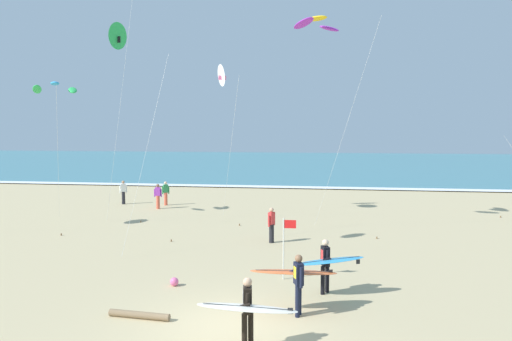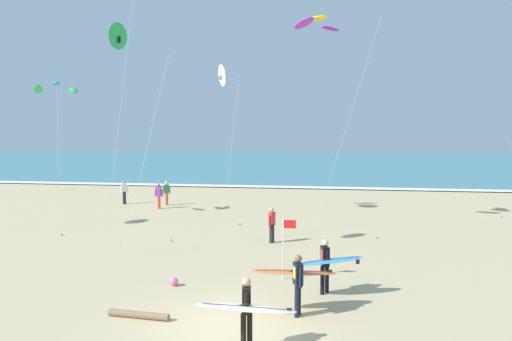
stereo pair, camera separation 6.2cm
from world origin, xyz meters
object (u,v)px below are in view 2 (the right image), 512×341
Objects in this scene: kite_delta_ivory_far at (223,76)px; driftwood_log at (139,315)px; bystander_green_top at (166,193)px; surfer_third at (327,262)px; beach_ball at (174,282)px; bystander_purple_top at (159,196)px; lifeguard_flag at (285,243)px; surfer_lead at (296,276)px; bystander_white_top at (124,192)px; bystander_red_top at (272,225)px; surfer_trailing at (246,308)px; kite_arc_cobalt_close at (56,88)px; kite_arc_golden_low at (317,24)px; kite_delta_emerald_outer at (117,38)px.

driftwood_log is (1.05, -15.45, -7.96)m from kite_delta_ivory_far.
kite_delta_ivory_far is 9.41m from bystander_green_top.
surfer_third reaches higher than beach_ball.
lifeguard_flag is (9.33, -13.60, 0.45)m from bystander_purple_top.
bystander_white_top is (-12.90, 18.23, -0.24)m from surfer_lead.
surfer_third is 1.30× the size of driftwood_log.
surfer_lead reaches higher than bystander_red_top.
lifeguard_flag reaches higher than beach_ball.
bystander_purple_top and bystander_white_top have the same top height.
surfer_lead is 1.10× the size of surfer_trailing.
surfer_lead is 20.72m from bystander_green_top.
kite_arc_golden_low is at bearing -0.56° from kite_arc_cobalt_close.
kite_delta_ivory_far is 5.48× the size of bystander_red_top.
surfer_lead is 22.33m from bystander_white_top.
kite_delta_emerald_outer reaches higher than surfer_trailing.
driftwood_log is at bearing -104.76° from bystander_red_top.
surfer_third is at bearing 28.17° from driftwood_log.
surfer_lead is 1.61× the size of bystander_purple_top.
kite_arc_cobalt_close reaches higher than surfer_trailing.
surfer_trailing is at bearing -64.99° from bystander_purple_top.
kite_arc_golden_low is 14.66m from kite_arc_cobalt_close.
surfer_lead is at bearing -33.71° from kite_delta_emerald_outer.
kite_arc_golden_low reaches higher than beach_ball.
surfer_third reaches higher than bystander_red_top.
bystander_red_top is at bearing -49.89° from bystander_green_top.
bystander_green_top is (-4.70, 3.74, -7.24)m from kite_delta_ivory_far.
bystander_red_top is 9.75m from driftwood_log.
driftwood_log is at bearing -91.42° from beach_ball.
surfer_trailing is 21.04m from kite_arc_cobalt_close.
surfer_trailing is at bearing -66.60° from bystander_green_top.
kite_arc_golden_low reaches higher than bystander_green_top.
surfer_trailing and surfer_third have the same top height.
kite_arc_golden_low is at bearing -21.86° from kite_delta_ivory_far.
bystander_red_top reaches higher than beach_ball.
bystander_white_top is at bearing 153.84° from kite_delta_ivory_far.
driftwood_log is (-0.07, -2.83, -0.04)m from beach_ball.
bystander_white_top is (-11.97, 20.82, -0.23)m from surfer_trailing.
kite_delta_ivory_far is at bearing 158.14° from kite_arc_golden_low.
beach_ball is at bearing 155.85° from surfer_lead.
kite_arc_golden_low is 1.18× the size of kite_delta_emerald_outer.
surfer_trailing is at bearing -86.08° from bystander_red_top.
surfer_lead is 8.58m from bystander_red_top.
bystander_red_top is at bearing 101.61° from lifeguard_flag.
bystander_red_top is 7.03m from beach_ball.
kite_delta_emerald_outer reaches higher than kite_delta_ivory_far.
bystander_red_top is 0.76× the size of lifeguard_flag.
surfer_third is at bearing -21.28° from kite_delta_emerald_outer.
kite_delta_ivory_far is at bearing 104.12° from surfer_trailing.
bystander_green_top is at bearing 118.62° from surfer_lead.
bystander_purple_top is at bearing 134.85° from bystander_red_top.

